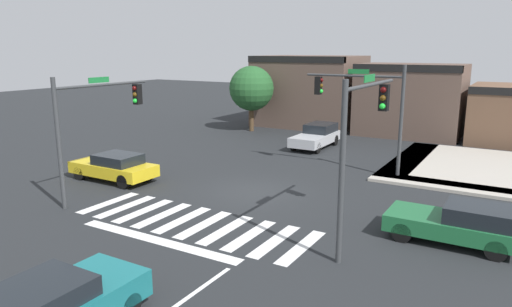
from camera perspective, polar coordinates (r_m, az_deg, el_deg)
ground_plane at (r=21.55m, az=-0.32°, el=-4.69°), size 120.00×120.00×0.00m
crosswalk_near at (r=18.04m, az=-7.72°, el=-8.31°), size 9.54×3.10×0.01m
bike_detector_marking at (r=13.61m, az=-15.17°, el=-15.96°), size 1.02×1.02×0.01m
curb_corner_northeast at (r=27.91m, az=25.42°, el=-1.75°), size 10.00×10.60×0.15m
storefront_row at (r=37.93m, az=16.33°, el=6.40°), size 25.85×6.66×5.88m
traffic_signal_southeast at (r=15.50m, az=12.99°, el=3.12°), size 0.32×5.11×5.62m
traffic_signal_northeast at (r=24.71m, az=12.97°, el=6.36°), size 5.21×0.32×5.68m
traffic_signal_southwest at (r=21.33m, az=-18.86°, el=4.66°), size 0.32×5.11×5.36m
car_yellow at (r=24.23m, az=-16.92°, el=-1.54°), size 4.46×1.86×1.37m
car_green at (r=17.21m, az=23.54°, el=-7.79°), size 4.22×1.90×1.41m
car_silver at (r=31.35m, az=7.42°, el=2.17°), size 1.87×4.47×1.51m
roadside_tree at (r=37.08m, az=-0.56°, el=7.94°), size 3.52×3.52×5.16m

